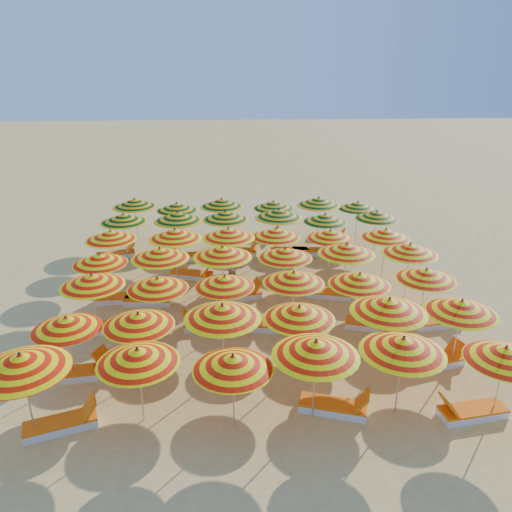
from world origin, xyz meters
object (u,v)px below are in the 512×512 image
umbrella_36 (135,203)px  lounger_21 (263,237)px  umbrella_2 (233,363)px  lounger_5 (436,361)px  umbrella_11 (461,307)px  lounger_16 (117,254)px  umbrella_28 (330,234)px  umbrella_32 (225,215)px  umbrella_12 (92,280)px  umbrella_14 (225,281)px  umbrella_41 (358,205)px  lounger_2 (471,412)px  beachgoer_b (234,266)px  lounger_17 (192,256)px  lounger_1 (335,407)px  umbrella_17 (426,274)px  umbrella_38 (222,203)px  umbrella_8 (222,312)px  lounger_18 (239,252)px  umbrella_26 (228,233)px  lounger_11 (123,298)px  umbrella_16 (360,279)px  umbrella_1 (138,356)px  umbrella_15 (294,277)px  lounger_3 (97,371)px  umbrella_9 (299,313)px  umbrella_7 (138,320)px  umbrella_40 (319,201)px  umbrella_10 (389,306)px  lounger_7 (208,324)px  lounger_8 (275,326)px  umbrella_6 (67,323)px  umbrella_13 (158,284)px  umbrella_22 (347,249)px  lounger_20 (312,251)px  umbrella_29 (386,234)px  umbrella_25 (175,234)px  lounger_6 (117,328)px  umbrella_19 (160,253)px  lounger_4 (123,369)px  lounger_12 (149,300)px  umbrella_31 (178,217)px  umbrella_5 (505,354)px  lounger_15 (193,274)px  umbrella_3 (316,349)px  umbrella_23 (410,249)px  umbrella_37 (177,207)px  umbrella_39 (273,205)px  umbrella_30 (123,218)px  umbrella_33 (279,213)px  lounger_13 (240,295)px  lounger_9 (373,324)px  umbrella_18 (100,259)px

umbrella_36 → lounger_21: umbrella_36 is taller
umbrella_2 → lounger_5: (5.97, 2.21, -1.66)m
umbrella_11 → lounger_16: (-11.62, 9.24, -1.76)m
umbrella_28 → umbrella_32: 4.87m
umbrella_12 → umbrella_14: bearing=-1.4°
umbrella_32 → umbrella_41: (6.43, 1.81, -0.15)m
lounger_2 → beachgoer_b: (-5.82, 8.38, 0.60)m
lounger_17 → lounger_1: bearing=100.3°
umbrella_17 → umbrella_38: bearing=127.8°
umbrella_8 → lounger_2: size_ratio=1.42×
umbrella_38 → lounger_21: (2.00, 0.12, -1.81)m
lounger_18 → lounger_21: size_ratio=1.02×
umbrella_26 → lounger_11: (-3.98, -1.86, -1.82)m
umbrella_16 → umbrella_28: 4.65m
umbrella_1 → umbrella_15: 6.06m
umbrella_2 → lounger_3: 4.79m
umbrella_9 → umbrella_16: umbrella_9 is taller
umbrella_7 → umbrella_40: bearing=58.2°
umbrella_10 → lounger_7: umbrella_10 is taller
lounger_3 → lounger_8: bearing=16.5°
umbrella_6 → umbrella_13: (2.16, 2.31, 0.06)m
umbrella_22 → lounger_20: bearing=96.1°
umbrella_26 → umbrella_7: bearing=-110.4°
umbrella_29 → lounger_18: bearing=155.1°
umbrella_38 → lounger_7: size_ratio=1.54×
umbrella_6 → umbrella_7: size_ratio=0.98×
umbrella_9 → lounger_1: (0.71, -1.87, -1.73)m
umbrella_25 → lounger_6: size_ratio=1.42×
umbrella_19 → lounger_18: size_ratio=1.46×
lounger_4 → lounger_17: bearing=-77.6°
beachgoer_b → lounger_6: bearing=103.3°
lounger_17 → umbrella_15: bearing=108.6°
umbrella_6 → lounger_3: (0.60, 0.07, -1.60)m
lounger_12 → umbrella_6: bearing=-103.8°
umbrella_13 → umbrella_31: size_ratio=0.88×
umbrella_26 → umbrella_5: bearing=-53.3°
umbrella_5 → lounger_15: (-8.11, 9.01, -1.65)m
umbrella_2 → lounger_7: (-0.80, 4.83, -1.66)m
umbrella_28 → lounger_1: 8.95m
umbrella_3 → lounger_21: (-0.33, 13.33, -1.84)m
umbrella_23 → umbrella_37: size_ratio=0.93×
umbrella_23 → umbrella_39: umbrella_23 is taller
beachgoer_b → umbrella_3: bearing=163.4°
umbrella_12 → lounger_16: bearing=96.5°
umbrella_30 → umbrella_33: size_ratio=0.93×
lounger_8 → lounger_13: (-1.10, 2.37, 0.00)m
umbrella_16 → umbrella_6: bearing=-165.8°
umbrella_17 → umbrella_16: bearing=-172.0°
lounger_9 → lounger_16: size_ratio=1.00×
umbrella_2 → umbrella_18: size_ratio=1.14×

